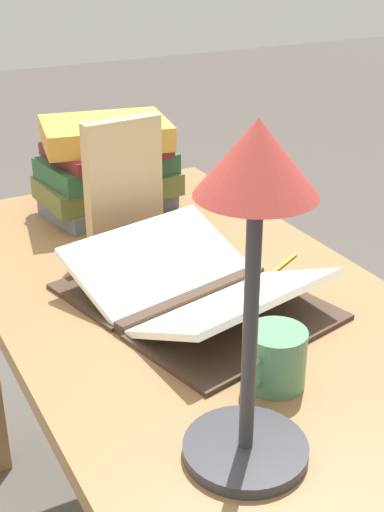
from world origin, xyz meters
TOP-DOWN VIEW (x-y plane):
  - reading_desk at (0.00, 0.00)m, footprint 1.21×0.68m
  - open_book at (-0.05, 0.01)m, footprint 0.50×0.42m
  - book_stack_tall at (0.42, -0.02)m, footprint 0.25×0.31m
  - book_standing_upright at (0.23, 0.02)m, footprint 0.05×0.16m
  - reading_lamp at (-0.43, 0.14)m, footprint 0.16×0.16m
  - coffee_mug at (-0.32, 0.02)m, footprint 0.09×0.11m
  - pencil at (-0.02, -0.18)m, footprint 0.09×0.15m

SIDE VIEW (x-z plane):
  - reading_desk at x=0.00m, z-range 0.25..0.99m
  - pencil at x=-0.02m, z-range 0.73..0.74m
  - open_book at x=-0.05m, z-range 0.72..0.80m
  - coffee_mug at x=-0.32m, z-range 0.73..0.82m
  - book_stack_tall at x=0.42m, z-range 0.73..0.94m
  - book_standing_upright at x=0.23m, z-range 0.73..0.99m
  - reading_lamp at x=-0.43m, z-range 0.82..1.25m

